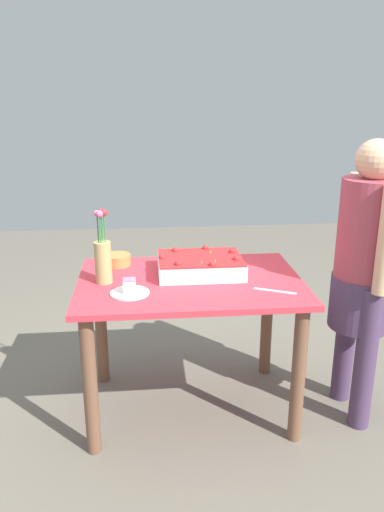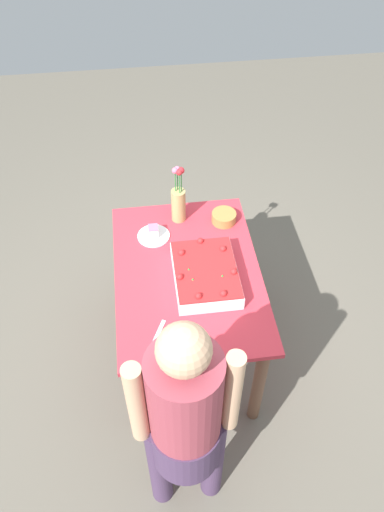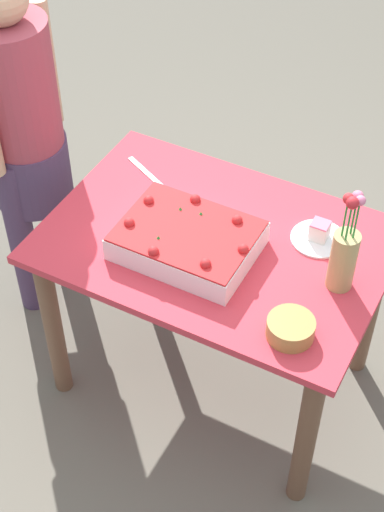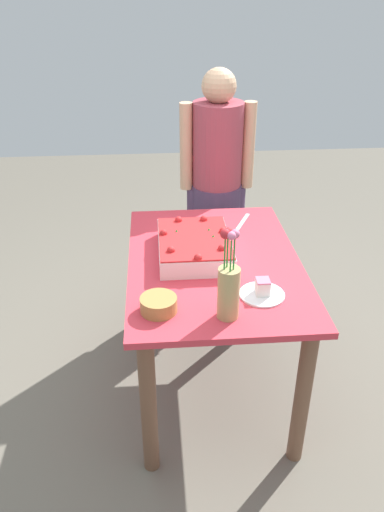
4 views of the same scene
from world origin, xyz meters
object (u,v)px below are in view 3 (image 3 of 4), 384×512
object	(u,v)px
person_standing	(24,129)
sheet_cake	(187,240)
cake_knife	(145,171)
flower_vase	(344,255)
fruit_bowl	(291,328)
serving_plate_with_slice	(319,235)

from	to	relation	value
person_standing	sheet_cake	bearing A→B (deg)	-14.25
cake_knife	flower_vase	bearing A→B (deg)	-168.06
flower_vase	fruit_bowl	world-z (taller)	flower_vase
flower_vase	fruit_bowl	size ratio (longest dim) A/B	2.59
flower_vase	person_standing	bearing A→B (deg)	174.77
cake_knife	fruit_bowl	size ratio (longest dim) A/B	1.41
serving_plate_with_slice	person_standing	xyz separation A→B (m)	(-1.19, -0.05, 0.06)
flower_vase	person_standing	distance (m)	1.33
sheet_cake	person_standing	bearing A→B (deg)	165.75
cake_knife	fruit_bowl	xyz separation A→B (m)	(0.78, -0.47, 0.03)
fruit_bowl	sheet_cake	bearing A→B (deg)	158.26
cake_knife	fruit_bowl	bearing A→B (deg)	174.70
sheet_cake	serving_plate_with_slice	xyz separation A→B (m)	(0.37, 0.25, -0.03)
flower_vase	fruit_bowl	bearing A→B (deg)	-102.00
cake_knife	person_standing	world-z (taller)	person_standing
person_standing	fruit_bowl	bearing A→B (deg)	-16.98
sheet_cake	cake_knife	bearing A→B (deg)	138.86
cake_knife	person_standing	distance (m)	0.50
cake_knife	flower_vase	xyz separation A→B (m)	(0.84, -0.21, 0.13)
flower_vase	fruit_bowl	xyz separation A→B (m)	(-0.06, -0.27, -0.10)
serving_plate_with_slice	fruit_bowl	bearing A→B (deg)	-79.89
sheet_cake	flower_vase	bearing A→B (deg)	9.71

